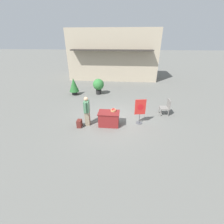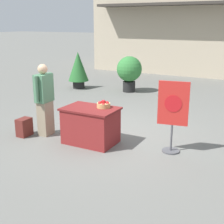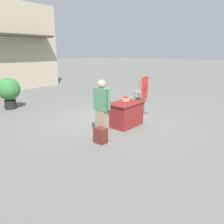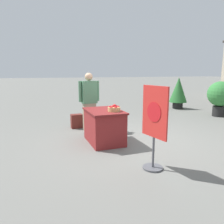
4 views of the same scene
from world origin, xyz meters
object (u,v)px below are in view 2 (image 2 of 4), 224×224
(display_table, at_px, (91,125))
(backpack, at_px, (24,127))
(poster_board, at_px, (173,114))
(apple_basket, at_px, (104,105))
(person_visitor, at_px, (44,100))
(potted_plant_near_left, at_px, (129,71))
(potted_plant_far_right, at_px, (78,68))

(display_table, xyz_separation_m, backpack, (-1.60, -0.37, -0.19))
(poster_board, bearing_deg, display_table, -88.83)
(apple_basket, bearing_deg, person_visitor, -170.97)
(apple_basket, height_order, backpack, apple_basket)
(poster_board, xyz_separation_m, potted_plant_near_left, (-3.19, 4.79, -0.01))
(potted_plant_far_right, distance_m, potted_plant_near_left, 2.09)
(potted_plant_near_left, bearing_deg, potted_plant_far_right, -169.74)
(backpack, height_order, potted_plant_near_left, potted_plant_near_left)
(person_visitor, xyz_separation_m, poster_board, (2.92, 0.41, -0.04))
(poster_board, distance_m, potted_plant_far_right, 6.86)
(display_table, distance_m, poster_board, 1.80)
(poster_board, bearing_deg, person_visitor, -92.40)
(potted_plant_far_right, bearing_deg, poster_board, -40.06)
(apple_basket, height_order, person_visitor, person_visitor)
(potted_plant_far_right, bearing_deg, potted_plant_near_left, 10.26)
(poster_board, bearing_deg, potted_plant_near_left, -156.60)
(display_table, height_order, backpack, display_table)
(person_visitor, bearing_deg, poster_board, 5.17)
(person_visitor, relative_size, potted_plant_far_right, 1.16)
(apple_basket, height_order, potted_plant_far_right, potted_plant_far_right)
(backpack, bearing_deg, person_visitor, 37.97)
(potted_plant_far_right, bearing_deg, apple_basket, -50.65)
(potted_plant_near_left, bearing_deg, apple_basket, -70.99)
(display_table, xyz_separation_m, potted_plant_far_right, (-3.54, 4.76, 0.42))
(backpack, bearing_deg, potted_plant_near_left, 88.77)
(backpack, bearing_deg, apple_basket, 16.32)
(display_table, xyz_separation_m, poster_board, (1.71, 0.35, 0.42))
(apple_basket, bearing_deg, poster_board, 6.85)
(apple_basket, bearing_deg, display_table, -143.50)
(apple_basket, xyz_separation_m, poster_board, (1.48, 0.18, -0.04))
(person_visitor, distance_m, poster_board, 2.95)
(apple_basket, bearing_deg, potted_plant_near_left, 109.01)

